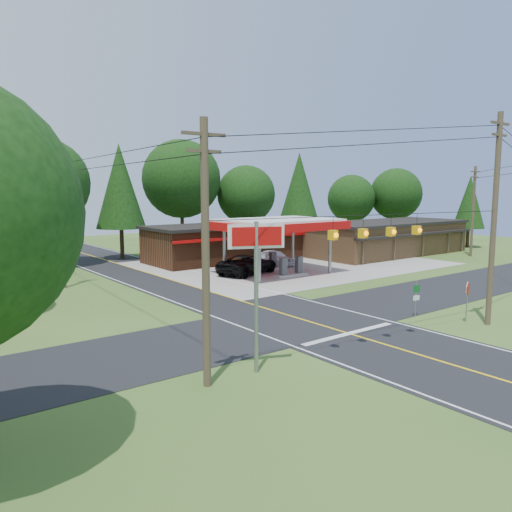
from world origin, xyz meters
TOP-DOWN VIEW (x-y plane):
  - ground at (0.00, 0.00)m, footprint 120.00×120.00m
  - main_highway at (0.00, 0.00)m, footprint 8.00×120.00m
  - cross_road at (0.00, 0.00)m, footprint 70.00×7.00m
  - lane_center_yellow at (0.00, 0.00)m, footprint 0.15×110.00m
  - gas_canopy at (9.00, 13.00)m, footprint 10.60×7.40m
  - convenience_store at (10.00, 22.98)m, footprint 16.40×7.55m
  - strip_building at (28.00, 15.98)m, footprint 20.40×8.75m
  - utility_pole_near_right at (7.50, -7.00)m, footprint 1.80×0.30m
  - utility_pole_near_left at (-9.50, -5.00)m, footprint 1.80×0.30m
  - utility_pole_far_left at (-8.00, 18.00)m, footprint 1.80×0.30m
  - utility_pole_far_right at (34.00, 9.00)m, footprint 1.80×0.30m
  - utility_pole_north at (-6.50, 35.00)m, footprint 0.30×0.30m
  - overhead_beacons at (-1.00, -6.00)m, footprint 17.04×2.04m
  - treeline_backdrop at (0.82, 24.01)m, footprint 70.27×51.59m
  - suv_car at (6.81, 14.50)m, footprint 7.76×7.76m
  - sedan_car at (12.00, 17.00)m, footprint 4.94×4.94m
  - big_stop_sign at (-7.15, -5.01)m, footprint 2.15×0.97m
  - octagonal_stop_sign at (7.00, -6.01)m, footprint 0.78×0.31m
  - route_sign_post at (5.80, -3.52)m, footprint 0.44×0.14m

SIDE VIEW (x-z plane):
  - ground at x=0.00m, z-range 0.00..0.00m
  - main_highway at x=0.00m, z-range 0.00..0.02m
  - cross_road at x=0.00m, z-range 0.00..0.03m
  - lane_center_yellow at x=0.00m, z-range 0.02..0.03m
  - sedan_car at x=12.00m, z-range 0.00..1.52m
  - suv_car at x=6.81m, z-range 0.00..1.72m
  - route_sign_post at x=5.80m, z-range 0.21..2.38m
  - octagonal_stop_sign at x=7.00m, z-range 0.57..2.90m
  - strip_building at x=28.00m, z-range 0.01..3.81m
  - convenience_store at x=10.00m, z-range 0.02..3.82m
  - gas_canopy at x=9.00m, z-range 1.83..6.70m
  - big_stop_sign at x=-7.15m, z-range 1.44..7.63m
  - utility_pole_north at x=-6.50m, z-range 0.00..9.50m
  - utility_pole_near_left at x=-9.50m, z-range 0.20..10.20m
  - utility_pole_far_left at x=-8.00m, z-range 0.20..10.20m
  - utility_pole_far_right at x=34.00m, z-range 0.20..10.20m
  - utility_pole_near_right at x=7.50m, z-range 0.21..11.71m
  - overhead_beacons at x=-1.00m, z-range 5.70..6.73m
  - treeline_backdrop at x=0.82m, z-range 0.84..14.14m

